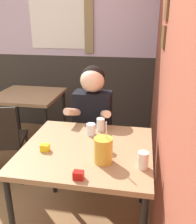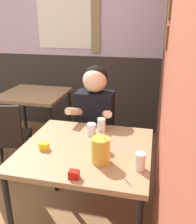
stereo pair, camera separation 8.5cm
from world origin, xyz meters
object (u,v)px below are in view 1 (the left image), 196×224
(chair_near_window, at_px, (2,137))
(person_seated, at_px, (93,125))
(background_table, at_px, (29,101))
(main_table, at_px, (87,156))
(cocktail_pitcher, at_px, (103,150))

(chair_near_window, distance_m, person_seated, 0.93)
(background_table, height_order, person_seated, person_seated)
(main_table, relative_size, person_seated, 0.76)
(person_seated, distance_m, cocktail_pitcher, 0.80)
(main_table, xyz_separation_m, person_seated, (-0.08, 0.59, -0.02))
(person_seated, bearing_deg, cocktail_pitcher, -73.64)
(cocktail_pitcher, bearing_deg, chair_near_window, 149.89)
(background_table, height_order, chair_near_window, chair_near_window)
(background_table, relative_size, person_seated, 0.63)
(background_table, distance_m, cocktail_pitcher, 1.78)
(cocktail_pitcher, bearing_deg, main_table, 131.79)
(chair_near_window, xyz_separation_m, cocktail_pitcher, (1.13, -0.66, 0.33))
(cocktail_pitcher, bearing_deg, background_table, 130.42)
(main_table, xyz_separation_m, background_table, (-1.00, 1.19, -0.02))
(chair_near_window, relative_size, person_seated, 0.70)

